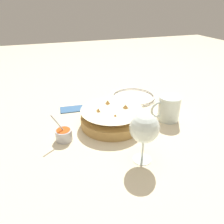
{
  "coord_description": "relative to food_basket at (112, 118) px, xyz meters",
  "views": [
    {
      "loc": [
        0.22,
        0.71,
        0.47
      ],
      "look_at": [
        -0.03,
        -0.03,
        0.06
      ],
      "focal_mm": 35.0,
      "sensor_mm": 36.0,
      "label": 1
    }
  ],
  "objects": [
    {
      "name": "ground_plane",
      "position": [
        0.03,
        0.03,
        -0.03
      ],
      "size": [
        4.0,
        4.0,
        0.0
      ],
      "primitive_type": "plane",
      "color": "beige"
    },
    {
      "name": "food_basket",
      "position": [
        0.0,
        0.0,
        0.0
      ],
      "size": [
        0.26,
        0.26,
        0.09
      ],
      "color": "#B2894C",
      "rests_on": "ground_plane"
    },
    {
      "name": "beer_mug",
      "position": [
        -0.24,
        0.04,
        0.02
      ],
      "size": [
        0.13,
        0.09,
        0.11
      ],
      "color": "silver",
      "rests_on": "ground_plane"
    },
    {
      "name": "side_plate",
      "position": [
        -0.19,
        -0.22,
        -0.02
      ],
      "size": [
        0.23,
        0.23,
        0.01
      ],
      "color": "silver",
      "rests_on": "ground_plane"
    },
    {
      "name": "sauce_cup",
      "position": [
        0.2,
        0.05,
        -0.01
      ],
      "size": [
        0.07,
        0.06,
        0.11
      ],
      "color": "#B7B7BC",
      "rests_on": "ground_plane"
    },
    {
      "name": "wine_glass",
      "position": [
        -0.02,
        0.24,
        0.08
      ],
      "size": [
        0.09,
        0.09,
        0.17
      ],
      "color": "silver",
      "rests_on": "ground_plane"
    },
    {
      "name": "napkin",
      "position": [
        0.14,
        -0.19,
        -0.03
      ],
      "size": [
        0.11,
        0.07,
        0.01
      ],
      "color": "#38608E",
      "rests_on": "ground_plane"
    }
  ]
}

